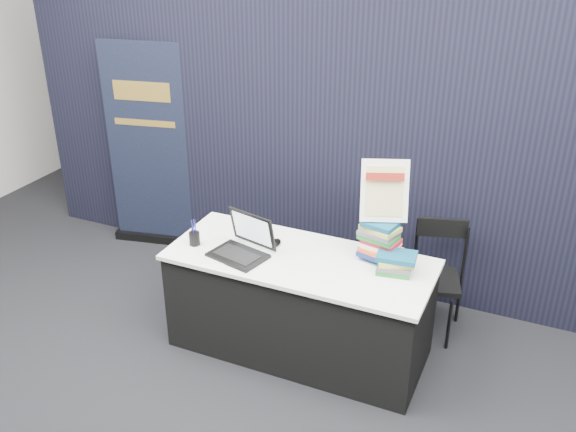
% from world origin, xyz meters
% --- Properties ---
extents(floor, '(8.00, 8.00, 0.00)m').
position_xyz_m(floor, '(0.00, 0.00, 0.00)').
color(floor, black).
rests_on(floor, ground).
extents(wall_back, '(8.00, 0.02, 3.50)m').
position_xyz_m(wall_back, '(0.00, 4.00, 1.75)').
color(wall_back, '#AEABA4').
rests_on(wall_back, floor).
extents(drape_partition, '(6.00, 0.08, 2.40)m').
position_xyz_m(drape_partition, '(0.00, 1.60, 1.20)').
color(drape_partition, black).
rests_on(drape_partition, floor).
extents(display_table, '(1.80, 0.75, 0.75)m').
position_xyz_m(display_table, '(0.00, 0.55, 0.38)').
color(display_table, black).
rests_on(display_table, floor).
extents(laptop, '(0.42, 0.37, 0.28)m').
position_xyz_m(laptop, '(-0.39, 0.44, 0.81)').
color(laptop, black).
rests_on(laptop, display_table).
extents(mouse, '(0.08, 0.12, 0.04)m').
position_xyz_m(mouse, '(-0.22, 0.65, 0.77)').
color(mouse, black).
rests_on(mouse, display_table).
extents(brochure_left, '(0.35, 0.30, 0.00)m').
position_xyz_m(brochure_left, '(-0.53, 0.33, 0.75)').
color(brochure_left, silver).
rests_on(brochure_left, display_table).
extents(brochure_mid, '(0.35, 0.31, 0.00)m').
position_xyz_m(brochure_mid, '(-0.54, 0.47, 0.75)').
color(brochure_mid, silver).
rests_on(brochure_mid, display_table).
extents(brochure_right, '(0.27, 0.20, 0.00)m').
position_xyz_m(brochure_right, '(-0.29, 0.57, 0.75)').
color(brochure_right, white).
rests_on(brochure_right, display_table).
extents(pen_cup, '(0.09, 0.09, 0.10)m').
position_xyz_m(pen_cup, '(-0.74, 0.42, 0.80)').
color(pen_cup, black).
rests_on(pen_cup, display_table).
extents(book_stack_tall, '(0.27, 0.24, 0.28)m').
position_xyz_m(book_stack_tall, '(0.49, 0.75, 0.89)').
color(book_stack_tall, '#164754').
rests_on(book_stack_tall, display_table).
extents(book_stack_short, '(0.26, 0.22, 0.13)m').
position_xyz_m(book_stack_short, '(0.63, 0.64, 0.82)').
color(book_stack_short, '#207829').
rests_on(book_stack_short, display_table).
extents(info_sign, '(0.33, 0.22, 0.42)m').
position_xyz_m(info_sign, '(0.49, 0.78, 1.23)').
color(info_sign, black).
rests_on(info_sign, book_stack_tall).
extents(pullup_banner, '(0.80, 0.26, 1.87)m').
position_xyz_m(pullup_banner, '(-1.87, 1.50, 0.83)').
color(pullup_banner, black).
rests_on(pullup_banner, floor).
extents(stacking_chair, '(0.47, 0.48, 0.84)m').
position_xyz_m(stacking_chair, '(0.79, 1.20, 0.47)').
color(stacking_chair, black).
rests_on(stacking_chair, floor).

